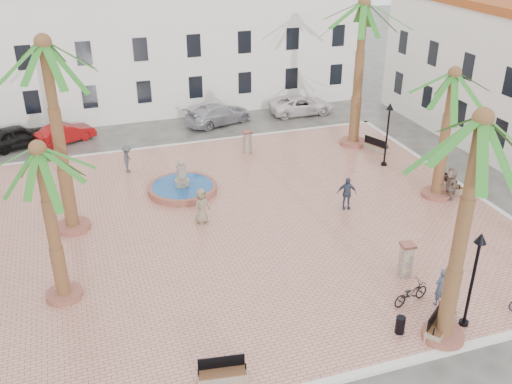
# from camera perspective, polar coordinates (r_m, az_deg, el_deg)

# --- Properties ---
(ground) EXTENTS (120.00, 120.00, 0.00)m
(ground) POSITION_cam_1_polar(r_m,az_deg,el_deg) (27.99, -1.94, -3.22)
(ground) COLOR #56544F
(ground) RESTS_ON ground
(plaza) EXTENTS (26.00, 22.00, 0.15)m
(plaza) POSITION_cam_1_polar(r_m,az_deg,el_deg) (27.95, -1.95, -3.09)
(plaza) COLOR tan
(plaza) RESTS_ON ground
(kerb_n) EXTENTS (26.30, 0.30, 0.16)m
(kerb_n) POSITION_cam_1_polar(r_m,az_deg,el_deg) (37.63, -6.79, 4.81)
(kerb_n) COLOR silver
(kerb_n) RESTS_ON ground
(kerb_s) EXTENTS (26.30, 0.30, 0.16)m
(kerb_s) POSITION_cam_1_polar(r_m,az_deg,el_deg) (19.72, 7.78, -18.19)
(kerb_s) COLOR silver
(kerb_s) RESTS_ON ground
(kerb_e) EXTENTS (0.30, 22.30, 0.16)m
(kerb_e) POSITION_cam_1_polar(r_m,az_deg,el_deg) (33.57, 19.82, 0.57)
(kerb_e) COLOR silver
(kerb_e) RESTS_ON ground
(building_north) EXTENTS (30.40, 7.40, 9.50)m
(building_north) POSITION_cam_1_polar(r_m,az_deg,el_deg) (44.80, -9.66, 14.41)
(building_north) COLOR white
(building_north) RESTS_ON ground
(fountain) EXTENTS (3.71, 3.71, 1.92)m
(fountain) POSITION_cam_1_polar(r_m,az_deg,el_deg) (30.95, -7.36, 0.49)
(fountain) COLOR #A35A49
(fountain) RESTS_ON plaza
(palm_nw) EXTENTS (5.37, 5.37, 9.19)m
(palm_nw) POSITION_cam_1_polar(r_m,az_deg,el_deg) (25.85, -20.22, 11.86)
(palm_nw) COLOR #A35A49
(palm_nw) RESTS_ON plaza
(palm_sw) EXTENTS (4.59, 4.59, 6.60)m
(palm_sw) POSITION_cam_1_polar(r_m,az_deg,el_deg) (21.40, -20.69, 2.22)
(palm_sw) COLOR #A35A49
(palm_sw) RESTS_ON plaza
(palm_s) EXTENTS (4.87, 4.87, 8.56)m
(palm_s) POSITION_cam_1_polar(r_m,az_deg,el_deg) (18.34, 21.32, 4.35)
(palm_s) COLOR #A35A49
(palm_s) RESTS_ON plaza
(palm_e) EXTENTS (5.03, 5.03, 6.96)m
(palm_e) POSITION_cam_1_polar(r_m,az_deg,el_deg) (29.81, 19.03, 9.68)
(palm_e) COLOR #A35A49
(palm_e) RESTS_ON plaza
(palm_ne) EXTENTS (5.65, 5.65, 9.22)m
(palm_ne) POSITION_cam_1_polar(r_m,az_deg,el_deg) (35.57, 10.65, 16.60)
(palm_ne) COLOR #A35A49
(palm_ne) RESTS_ON plaza
(bench_s) EXTENTS (1.67, 0.72, 0.85)m
(bench_s) POSITION_cam_1_polar(r_m,az_deg,el_deg) (19.31, -3.39, -17.83)
(bench_s) COLOR gray
(bench_s) RESTS_ON plaza
(bench_se) EXTENTS (1.83, 1.54, 0.97)m
(bench_se) POSITION_cam_1_polar(r_m,az_deg,el_deg) (22.10, 17.97, -12.52)
(bench_se) COLOR gray
(bench_se) RESTS_ON plaza
(bench_e) EXTENTS (0.59, 1.65, 0.86)m
(bench_e) POSITION_cam_1_polar(r_m,az_deg,el_deg) (32.73, 18.88, 0.66)
(bench_e) COLOR gray
(bench_e) RESTS_ON plaza
(bench_ne) EXTENTS (1.15, 1.78, 0.90)m
(bench_ne) POSITION_cam_1_polar(r_m,az_deg,el_deg) (36.77, 11.95, 4.42)
(bench_ne) COLOR gray
(bench_ne) RESTS_ON plaza
(lamppost_s) EXTENTS (0.42, 0.42, 3.90)m
(lamppost_s) POSITION_cam_1_polar(r_m,az_deg,el_deg) (21.36, 21.11, -6.76)
(lamppost_s) COLOR black
(lamppost_s) RESTS_ON plaza
(lamppost_e) EXTENTS (0.42, 0.42, 3.84)m
(lamppost_e) POSITION_cam_1_polar(r_m,az_deg,el_deg) (33.92, 13.08, 6.66)
(lamppost_e) COLOR black
(lamppost_e) RESTS_ON plaza
(bollard_se) EXTENTS (0.60, 0.60, 1.53)m
(bollard_se) POSITION_cam_1_polar(r_m,az_deg,el_deg) (24.38, 14.77, -6.52)
(bollard_se) COLOR gray
(bollard_se) RESTS_ON plaza
(bollard_n) EXTENTS (0.55, 0.55, 1.45)m
(bollard_n) POSITION_cam_1_polar(r_m,az_deg,el_deg) (35.45, -0.87, 5.03)
(bollard_n) COLOR gray
(bollard_n) RESTS_ON plaza
(litter_bin) EXTENTS (0.35, 0.35, 0.68)m
(litter_bin) POSITION_cam_1_polar(r_m,az_deg,el_deg) (21.60, 14.22, -12.76)
(litter_bin) COLOR black
(litter_bin) RESTS_ON plaza
(cyclist_a) EXTENTS (0.64, 0.49, 1.59)m
(cyclist_a) POSITION_cam_1_polar(r_m,az_deg,el_deg) (23.11, 17.97, -9.01)
(cyclist_a) COLOR #384257
(cyclist_a) RESTS_ON plaza
(bicycle_a) EXTENTS (1.78, 0.96, 0.89)m
(bicycle_a) POSITION_cam_1_polar(r_m,az_deg,el_deg) (23.07, 15.23, -9.72)
(bicycle_a) COLOR black
(bicycle_a) RESTS_ON plaza
(pedestrian_fountain_a) EXTENTS (1.04, 0.95, 1.79)m
(pedestrian_fountain_a) POSITION_cam_1_polar(r_m,az_deg,el_deg) (27.55, -5.47, -1.38)
(pedestrian_fountain_a) COLOR #7E6F56
(pedestrian_fountain_a) RESTS_ON plaza
(pedestrian_fountain_b) EXTENTS (1.08, 0.68, 1.71)m
(pedestrian_fountain_b) POSITION_cam_1_polar(r_m,az_deg,el_deg) (29.09, 9.06, -0.11)
(pedestrian_fountain_b) COLOR #334056
(pedestrian_fountain_b) RESTS_ON plaza
(pedestrian_north) EXTENTS (0.89, 1.20, 1.65)m
(pedestrian_north) POSITION_cam_1_polar(r_m,az_deg,el_deg) (33.60, -12.72, 3.25)
(pedestrian_north) COLOR #434348
(pedestrian_north) RESTS_ON plaza
(pedestrian_east) EXTENTS (0.81, 1.70, 1.76)m
(pedestrian_east) POSITION_cam_1_polar(r_m,az_deg,el_deg) (31.36, 18.88, 0.81)
(pedestrian_east) COLOR #7D6B5E
(pedestrian_east) RESTS_ON plaza
(car_black) EXTENTS (4.71, 3.17, 1.49)m
(car_black) POSITION_cam_1_polar(r_m,az_deg,el_deg) (39.84, -22.71, 5.16)
(car_black) COLOR black
(car_black) RESTS_ON ground
(car_red) EXTENTS (4.10, 2.81, 1.28)m
(car_red) POSITION_cam_1_polar(r_m,az_deg,el_deg) (39.66, -18.56, 5.60)
(car_red) COLOR maroon
(car_red) RESTS_ON ground
(car_silver) EXTENTS (5.34, 3.43, 1.44)m
(car_silver) POSITION_cam_1_polar(r_m,az_deg,el_deg) (41.09, -3.79, 7.77)
(car_silver) COLOR #ADADB6
(car_silver) RESTS_ON ground
(car_white) EXTENTS (4.82, 2.29, 1.33)m
(car_white) POSITION_cam_1_polar(r_m,az_deg,el_deg) (43.29, 4.56, 8.65)
(car_white) COLOR white
(car_white) RESTS_ON ground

